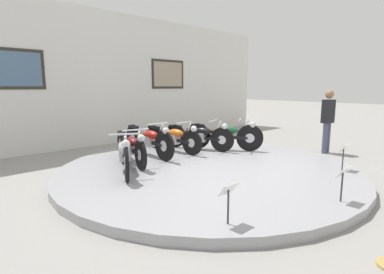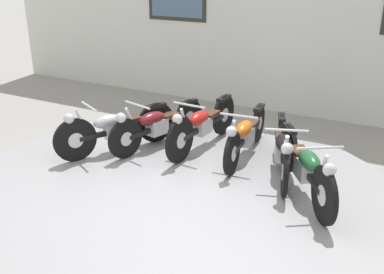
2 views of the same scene
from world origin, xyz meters
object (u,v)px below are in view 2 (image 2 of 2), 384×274
at_px(motorcycle_orange, 246,133).
at_px(motorcycle_green, 306,166).
at_px(motorcycle_maroon, 157,124).
at_px(motorcycle_silver, 115,127).
at_px(motorcycle_red, 202,123).
at_px(motorcycle_black, 283,148).

relative_size(motorcycle_orange, motorcycle_green, 1.14).
bearing_deg(motorcycle_maroon, motorcycle_green, -10.93).
xyz_separation_m(motorcycle_silver, motorcycle_orange, (1.82, 0.75, -0.02)).
xyz_separation_m(motorcycle_maroon, motorcycle_green, (2.48, -0.48, 0.03)).
bearing_deg(motorcycle_red, motorcycle_maroon, -157.13).
distance_m(motorcycle_maroon, motorcycle_orange, 1.41).
distance_m(motorcycle_red, motorcycle_black, 1.41).
relative_size(motorcycle_silver, motorcycle_red, 0.89).
xyz_separation_m(motorcycle_maroon, motorcycle_red, (0.65, 0.28, 0.03)).
height_order(motorcycle_maroon, motorcycle_orange, motorcycle_maroon).
distance_m(motorcycle_silver, motorcycle_black, 2.53).
xyz_separation_m(motorcycle_red, motorcycle_orange, (0.73, -0.00, -0.03)).
bearing_deg(motorcycle_orange, motorcycle_black, -22.34).
bearing_deg(motorcycle_black, motorcycle_green, -47.41).
height_order(motorcycle_black, motorcycle_green, motorcycle_green).
bearing_deg(motorcycle_orange, motorcycle_red, 179.64).
height_order(motorcycle_silver, motorcycle_green, motorcycle_green).
bearing_deg(motorcycle_orange, motorcycle_maroon, -168.88).
height_order(motorcycle_silver, motorcycle_maroon, motorcycle_silver).
height_order(motorcycle_maroon, motorcycle_red, motorcycle_red).
bearing_deg(motorcycle_black, motorcycle_red, 168.79).
height_order(motorcycle_silver, motorcycle_black, motorcycle_silver).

